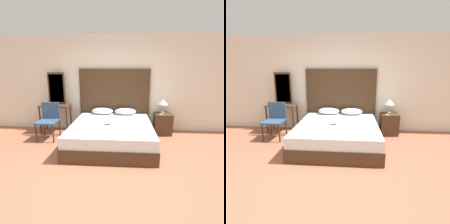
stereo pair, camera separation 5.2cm
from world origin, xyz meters
TOP-DOWN VIEW (x-y plane):
  - ground_plane at (0.00, 0.00)m, footprint 16.00×16.00m
  - wall_back at (0.00, 2.53)m, footprint 10.00×0.06m
  - bed at (0.13, 1.41)m, footprint 1.90×2.04m
  - headboard at (0.13, 2.45)m, footprint 1.99×0.05m
  - pillow_left at (-0.19, 2.24)m, footprint 0.60×0.28m
  - pillow_right at (0.45, 2.24)m, footprint 0.60×0.28m
  - phone_on_bed at (0.04, 1.30)m, footprint 0.16×0.15m
  - nightstand at (1.48, 2.19)m, footprint 0.46×0.43m
  - table_lamp at (1.47, 2.28)m, footprint 0.28×0.28m
  - phone_on_nightstand at (1.40, 2.09)m, footprint 0.11×0.16m
  - vanity_desk at (-1.52, 2.15)m, footprint 0.83×0.45m
  - vanity_mirror at (-1.52, 2.35)m, footprint 0.48×0.03m
  - chair at (-1.52, 1.70)m, footprint 0.49×0.51m

SIDE VIEW (x-z plane):
  - ground_plane at x=0.00m, z-range 0.00..0.00m
  - bed at x=0.13m, z-range 0.00..0.52m
  - nightstand at x=1.48m, z-range 0.00..0.58m
  - phone_on_bed at x=0.04m, z-range 0.52..0.53m
  - chair at x=-1.52m, z-range 0.07..0.99m
  - phone_on_nightstand at x=1.40m, z-range 0.58..0.59m
  - pillow_left at x=-0.19m, z-range 0.52..0.70m
  - pillow_right at x=0.45m, z-range 0.52..0.70m
  - vanity_desk at x=-1.52m, z-range 0.23..1.01m
  - table_lamp at x=1.47m, z-range 0.69..1.08m
  - headboard at x=0.13m, z-range 0.00..1.77m
  - vanity_mirror at x=-1.52m, z-range 0.78..1.68m
  - wall_back at x=0.00m, z-range 0.00..2.70m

